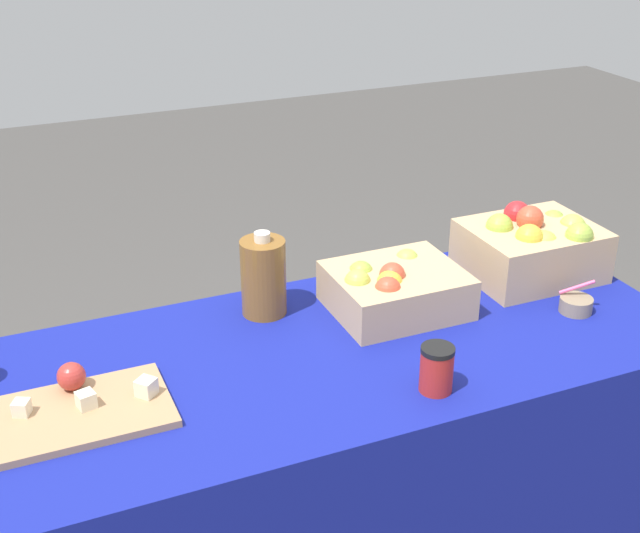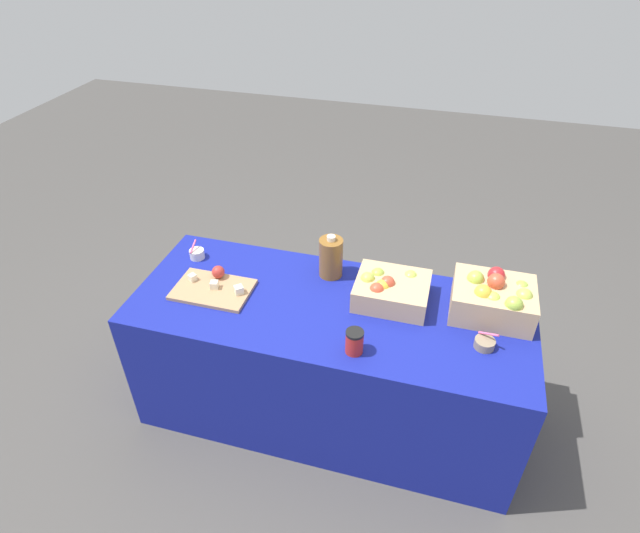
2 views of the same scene
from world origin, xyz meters
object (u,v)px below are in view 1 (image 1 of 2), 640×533
sample_bowl_near (576,304)px  coffee_cup (437,369)px  apple_crate_middle (394,288)px  cider_jug (263,277)px  cutting_board_front (83,407)px

sample_bowl_near → coffee_cup: coffee_cup is taller
sample_bowl_near → coffee_cup: size_ratio=0.84×
apple_crate_middle → cider_jug: cider_jug is taller
apple_crate_middle → cider_jug: bearing=159.5°
cider_jug → coffee_cup: bearing=-65.0°
cider_jug → coffee_cup: size_ratio=2.06×
apple_crate_middle → coffee_cup: bearing=-103.4°
apple_crate_middle → cider_jug: (-0.32, 0.12, 0.04)m
cider_jug → cutting_board_front: bearing=-152.1°
cutting_board_front → cider_jug: cider_jug is taller
cutting_board_front → sample_bowl_near: 1.29m
cutting_board_front → apple_crate_middle: bearing=10.3°
apple_crate_middle → cutting_board_front: 0.86m
cutting_board_front → coffee_cup: 0.79m
apple_crate_middle → sample_bowl_near: apple_crate_middle is taller
apple_crate_middle → cider_jug: 0.35m
apple_crate_middle → cider_jug: size_ratio=1.47×
cutting_board_front → coffee_cup: size_ratio=3.32×
apple_crate_middle → cutting_board_front: size_ratio=0.91×
apple_crate_middle → sample_bowl_near: 0.49m
sample_bowl_near → cutting_board_front: bearing=177.8°
cutting_board_front → coffee_cup: coffee_cup is taller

